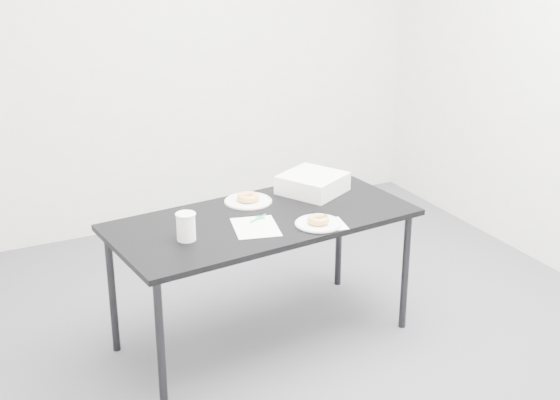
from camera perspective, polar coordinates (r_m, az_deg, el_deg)
name	(u,v)px	position (r m, az deg, el deg)	size (l,w,h in m)	color
floor	(288,353)	(4.18, 0.58, -11.14)	(4.00, 4.00, 0.00)	#4B4B50
wall_back	(155,39)	(5.47, -9.13, 11.56)	(4.00, 0.02, 2.70)	silver
table	(262,227)	(4.01, -1.31, -1.97)	(1.62, 0.87, 0.71)	black
scorecard	(256,227)	(3.87, -1.80, -1.99)	(0.21, 0.27, 0.00)	white
logo_patch	(260,218)	(3.98, -1.45, -1.29)	(0.04, 0.04, 0.00)	green
pen	(258,218)	(3.96, -1.63, -1.35)	(0.01, 0.01, 0.13)	#0D9485
napkin	(328,225)	(3.90, 3.54, -1.81)	(0.17, 0.17, 0.00)	white
plate_near	(319,224)	(3.90, 2.84, -1.74)	(0.24, 0.24, 0.01)	white
donut_near	(319,220)	(3.89, 2.84, -1.44)	(0.11, 0.11, 0.04)	gold
plate_far	(248,201)	(4.20, -2.34, -0.09)	(0.26, 0.26, 0.01)	white
donut_far	(248,197)	(4.19, -2.35, 0.21)	(0.12, 0.12, 0.04)	gold
coffee_cup	(186,227)	(3.73, -6.89, -1.94)	(0.09, 0.09, 0.14)	white
cup_lid	(299,195)	(4.28, 1.39, 0.37)	(0.08, 0.08, 0.01)	silver
bakery_box	(313,183)	(4.32, 2.40, 1.24)	(0.31, 0.31, 0.10)	white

